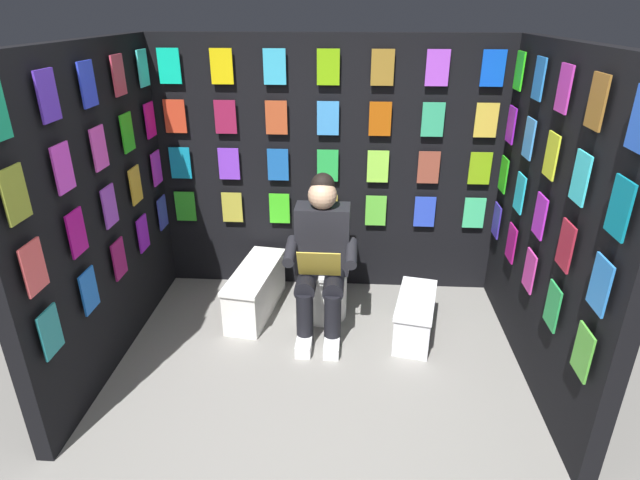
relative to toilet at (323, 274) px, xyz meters
name	(u,v)px	position (x,y,z in m)	size (l,w,h in m)	color
ground_plane	(307,475)	(-0.01, 1.65, -0.33)	(30.00, 30.00, 0.00)	gray
display_wall_back	(328,168)	(-0.01, -0.49, 0.73)	(2.88, 0.14, 2.10)	black
display_wall_left	(552,223)	(-1.45, 0.60, 0.73)	(0.14, 2.09, 2.10)	black
display_wall_right	(98,212)	(1.43, 0.60, 0.73)	(0.14, 2.09, 2.10)	black
toilet	(323,274)	(0.00, 0.00, 0.00)	(0.41, 0.56, 0.77)	white
person_reading	(321,256)	(0.00, 0.23, 0.27)	(0.53, 0.68, 1.19)	black
comic_longbox_near	(256,290)	(0.54, 0.06, -0.14)	(0.40, 0.86, 0.38)	white
comic_longbox_far	(415,317)	(-0.70, 0.32, -0.16)	(0.38, 0.67, 0.32)	silver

